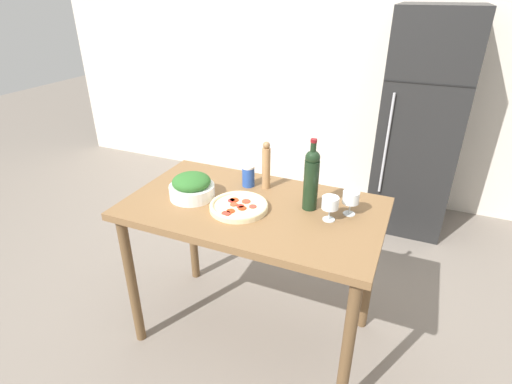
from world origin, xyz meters
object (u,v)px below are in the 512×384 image
at_px(wine_glass_near, 330,204).
at_px(salt_canister, 248,176).
at_px(wine_bottle, 311,178).
at_px(pepper_mill, 266,166).
at_px(wine_glass_far, 351,198).
at_px(homemade_pizza, 239,206).
at_px(salad_bowl, 192,187).
at_px(refrigerator, 421,124).

height_order(wine_glass_near, salt_canister, same).
xyz_separation_m(wine_bottle, pepper_mill, (-0.29, 0.13, -0.04)).
bearing_deg(wine_glass_far, pepper_mill, 167.59).
bearing_deg(homemade_pizza, wine_glass_far, 18.44).
bearing_deg(salad_bowl, salt_canister, 48.28).
relative_size(pepper_mill, salt_canister, 2.22).
height_order(wine_glass_near, wine_glass_far, same).
bearing_deg(salad_bowl, wine_glass_far, 10.70).
xyz_separation_m(refrigerator, salad_bowl, (-1.05, -1.82, 0.05)).
height_order(wine_bottle, salad_bowl, wine_bottle).
bearing_deg(wine_bottle, salt_canister, 164.08).
bearing_deg(refrigerator, pepper_mill, -115.09).
bearing_deg(pepper_mill, wine_bottle, -23.66).
xyz_separation_m(wine_glass_near, homemade_pizza, (-0.44, -0.08, -0.07)).
xyz_separation_m(wine_glass_near, salad_bowl, (-0.73, -0.06, -0.03)).
relative_size(wine_bottle, pepper_mill, 1.36).
distance_m(pepper_mill, salad_bowl, 0.42).
bearing_deg(wine_bottle, homemade_pizza, -154.45).
bearing_deg(salad_bowl, wine_glass_near, 4.61).
xyz_separation_m(wine_bottle, salt_canister, (-0.39, 0.11, -0.11)).
xyz_separation_m(refrigerator, pepper_mill, (-0.73, -1.56, 0.12)).
distance_m(wine_bottle, wine_glass_far, 0.22).
bearing_deg(wine_glass_near, refrigerator, 79.74).
height_order(wine_bottle, homemade_pizza, wine_bottle).
relative_size(salad_bowl, homemade_pizza, 0.81).
bearing_deg(homemade_pizza, wine_glass_near, 10.25).
bearing_deg(salt_canister, pepper_mill, 8.82).
bearing_deg(wine_glass_far, refrigerator, 81.82).
distance_m(wine_bottle, salt_canister, 0.42).
bearing_deg(homemade_pizza, salt_canister, 104.22).
bearing_deg(refrigerator, salt_canister, -117.82).
bearing_deg(wine_glass_near, wine_glass_far, 49.95).
bearing_deg(pepper_mill, salt_canister, -171.18).
relative_size(wine_bottle, homemade_pizza, 1.25).
height_order(wine_bottle, wine_glass_near, wine_bottle).
height_order(salad_bowl, salt_canister, salad_bowl).
bearing_deg(refrigerator, wine_bottle, -104.59).
relative_size(pepper_mill, homemade_pizza, 0.92).
xyz_separation_m(refrigerator, homemade_pizza, (-0.76, -1.84, 0.01)).
distance_m(refrigerator, homemade_pizza, 1.99).
height_order(pepper_mill, homemade_pizza, pepper_mill).
xyz_separation_m(wine_glass_near, wine_glass_far, (0.08, 0.09, 0.00)).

